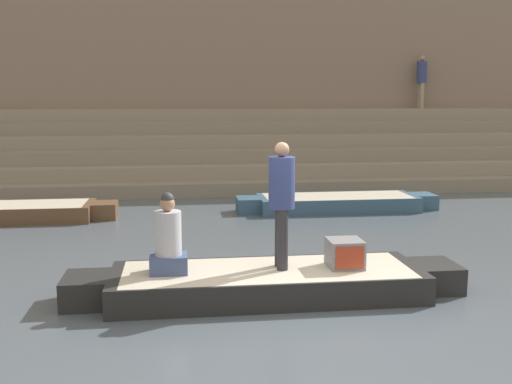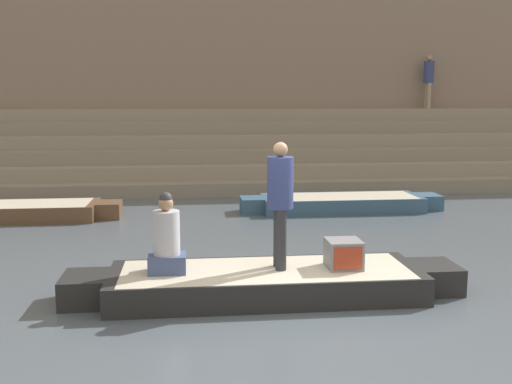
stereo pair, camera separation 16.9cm
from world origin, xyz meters
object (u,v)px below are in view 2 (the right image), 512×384
(person_standing, at_px, (280,197))
(moored_boat_shore, at_px, (9,211))
(moored_boat_distant, at_px, (341,203))
(tv_set, at_px, (344,254))
(person_on_steps, at_px, (429,78))
(rowboat_main, at_px, (265,282))
(person_rowing, at_px, (167,241))

(person_standing, xyz_separation_m, moored_boat_shore, (-5.32, 5.85, -1.20))
(moored_boat_shore, distance_m, moored_boat_distant, 7.77)
(tv_set, height_order, person_on_steps, person_on_steps)
(rowboat_main, xyz_separation_m, moored_boat_shore, (-5.11, 5.90, -0.01))
(person_rowing, distance_m, person_on_steps, 14.89)
(person_standing, relative_size, person_rowing, 1.59)
(person_standing, bearing_deg, person_on_steps, 47.08)
(rowboat_main, relative_size, moored_boat_shore, 1.11)
(person_rowing, distance_m, tv_set, 2.46)
(moored_boat_distant, bearing_deg, person_standing, -108.94)
(person_rowing, xyz_separation_m, person_on_steps, (8.48, 11.96, 2.59))
(rowboat_main, height_order, person_standing, person_standing)
(rowboat_main, relative_size, tv_set, 11.21)
(tv_set, bearing_deg, moored_boat_distant, 70.59)
(rowboat_main, distance_m, person_rowing, 1.49)
(person_standing, distance_m, moored_boat_distant, 6.67)
(moored_boat_shore, height_order, moored_boat_distant, same)
(rowboat_main, xyz_separation_m, person_on_steps, (7.13, 11.98, 3.20))
(moored_boat_shore, xyz_separation_m, moored_boat_distant, (7.77, 0.24, 0.00))
(person_rowing, relative_size, moored_boat_shore, 0.22)
(rowboat_main, distance_m, person_standing, 1.21)
(tv_set, relative_size, moored_boat_shore, 0.10)
(person_rowing, height_order, moored_boat_distant, person_rowing)
(tv_set, xyz_separation_m, moored_boat_distant, (1.56, 6.16, -0.39))
(moored_boat_shore, bearing_deg, rowboat_main, -53.74)
(tv_set, distance_m, moored_boat_shore, 8.59)
(moored_boat_distant, xyz_separation_m, person_on_steps, (4.47, 5.85, 3.22))
(moored_boat_shore, xyz_separation_m, person_on_steps, (12.24, 6.08, 3.22))
(person_standing, bearing_deg, moored_boat_distant, 55.29)
(tv_set, height_order, moored_boat_shore, tv_set)
(person_rowing, bearing_deg, tv_set, 6.32)
(moored_boat_distant, bearing_deg, rowboat_main, -110.43)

